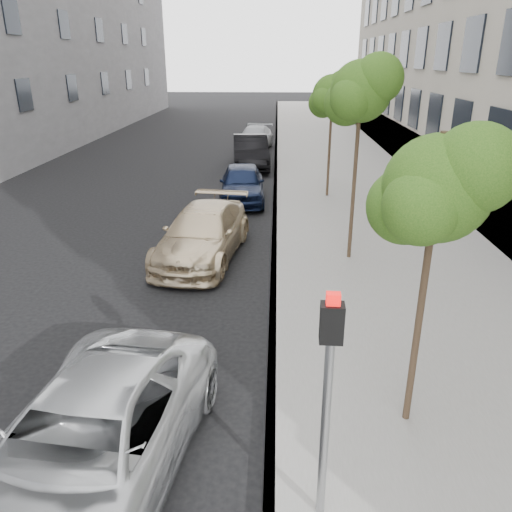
# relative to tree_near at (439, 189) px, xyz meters

# --- Properties ---
(ground) EXTENTS (160.00, 160.00, 0.00)m
(ground) POSITION_rel_tree_near_xyz_m (-3.23, -1.50, -3.65)
(ground) COLOR black
(ground) RESTS_ON ground
(sidewalk) EXTENTS (6.40, 72.00, 0.14)m
(sidewalk) POSITION_rel_tree_near_xyz_m (1.07, 22.50, -3.58)
(sidewalk) COLOR gray
(sidewalk) RESTS_ON ground
(curb) EXTENTS (0.15, 72.00, 0.14)m
(curb) POSITION_rel_tree_near_xyz_m (-2.05, 22.50, -3.58)
(curb) COLOR #9E9B93
(curb) RESTS_ON ground
(tree_near) EXTENTS (1.71, 1.51, 4.35)m
(tree_near) POSITION_rel_tree_near_xyz_m (0.00, 0.00, 0.00)
(tree_near) COLOR #38281C
(tree_near) RESTS_ON sidewalk
(tree_mid) EXTENTS (1.79, 1.59, 5.16)m
(tree_mid) POSITION_rel_tree_near_xyz_m (0.00, 6.50, 0.76)
(tree_mid) COLOR #38281C
(tree_mid) RESTS_ON sidewalk
(tree_far) EXTENTS (1.78, 1.58, 4.64)m
(tree_far) POSITION_rel_tree_near_xyz_m (0.00, 13.00, 0.25)
(tree_far) COLOR #38281C
(tree_far) RESTS_ON sidewalk
(signal_pole) EXTENTS (0.25, 0.19, 2.88)m
(signal_pole) POSITION_rel_tree_near_xyz_m (-1.45, -1.74, -1.69)
(signal_pole) COLOR #939699
(signal_pole) RESTS_ON sidewalk
(minivan) EXTENTS (2.90, 5.20, 1.37)m
(minivan) POSITION_rel_tree_near_xyz_m (-4.31, -1.34, -2.96)
(minivan) COLOR silver
(minivan) RESTS_ON ground
(suv) EXTENTS (2.55, 4.96, 1.38)m
(suv) POSITION_rel_tree_near_xyz_m (-4.01, 6.68, -2.96)
(suv) COLOR beige
(suv) RESTS_ON ground
(sedan_blue) EXTENTS (1.89, 4.20, 1.40)m
(sedan_blue) POSITION_rel_tree_near_xyz_m (-3.33, 12.55, -2.95)
(sedan_blue) COLOR #0F1732
(sedan_blue) RESTS_ON ground
(sedan_black) EXTENTS (2.12, 4.92, 1.58)m
(sedan_black) POSITION_rel_tree_near_xyz_m (-3.33, 18.88, -2.86)
(sedan_black) COLOR black
(sedan_black) RESTS_ON ground
(sedan_rear) EXTENTS (2.34, 4.78, 1.34)m
(sedan_rear) POSITION_rel_tree_near_xyz_m (-3.33, 24.17, -2.98)
(sedan_rear) COLOR gray
(sedan_rear) RESTS_ON ground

